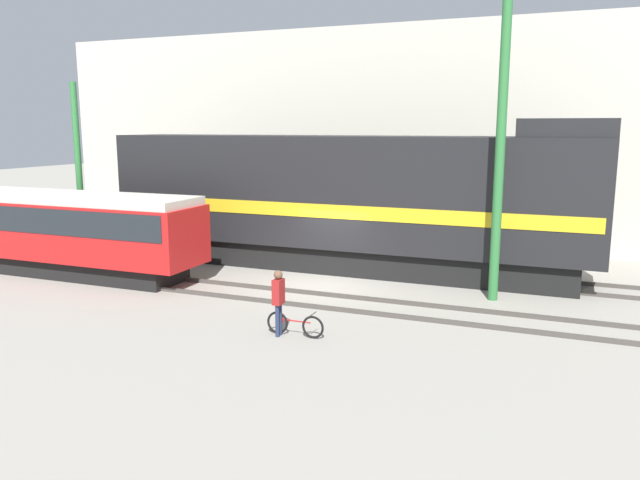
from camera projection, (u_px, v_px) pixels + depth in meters
ground_plane at (320, 286)px, 21.63m from camera, size 120.00×120.00×0.00m
track_near at (298, 298)px, 19.90m from camera, size 60.00×1.51×0.14m
track_far at (347, 267)px, 24.19m from camera, size 60.00×1.51×0.14m
building_backdrop at (406, 136)px, 31.27m from camera, size 35.88×6.00×9.99m
freight_locomotive at (346, 201)px, 23.75m from camera, size 18.63×3.04×5.71m
streetcar at (48, 227)px, 23.37m from camera, size 12.63×2.54×3.05m
bicycle at (295, 325)px, 16.43m from camera, size 1.63×0.44×0.67m
person at (278, 296)px, 16.30m from camera, size 0.24×0.36×1.78m
utility_pole_left at (79, 173)px, 25.37m from camera, size 0.26×0.26×7.20m
utility_pole_center at (500, 147)px, 19.06m from camera, size 0.30×0.30×9.69m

